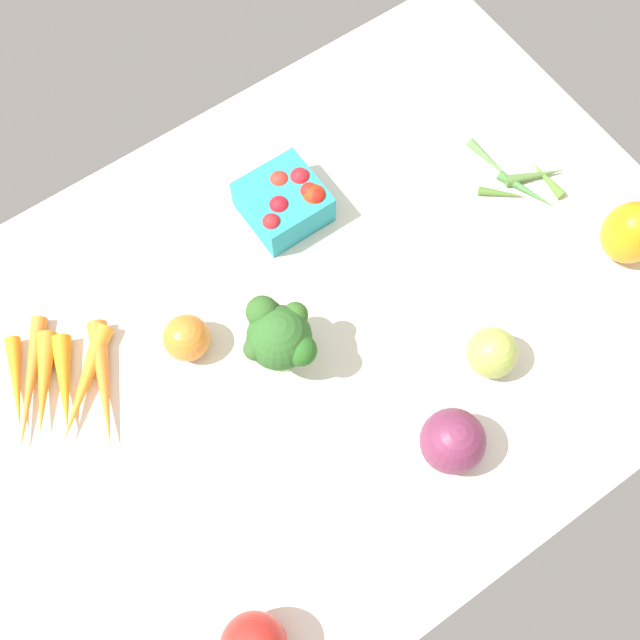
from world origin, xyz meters
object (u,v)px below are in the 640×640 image
object	(u,v)px
heirloom_tomato_green	(492,353)
berry_basket	(286,201)
okra_pile	(524,179)
bell_pepper_orange	(631,233)
broccoli_head	(279,336)
heirloom_tomato_orange	(187,338)
red_onion_near_basket	(453,441)
carrot_bunch	(63,384)

from	to	relation	value
heirloom_tomato_green	berry_basket	bearing A→B (deg)	104.79
okra_pile	bell_pepper_orange	distance (cm)	16.81
broccoli_head	bell_pepper_orange	size ratio (longest dim) A/B	1.16
heirloom_tomato_orange	okra_pile	bearing A→B (deg)	-6.22
red_onion_near_basket	broccoli_head	size ratio (longest dim) A/B	0.71
carrot_bunch	bell_pepper_orange	xyz separation A→B (cm)	(71.47, -25.88, 3.60)
okra_pile	heirloom_tomato_orange	xyz separation A→B (cm)	(-51.96, 5.66, 2.30)
heirloom_tomato_green	bell_pepper_orange	xyz separation A→B (cm)	(25.20, 2.29, 1.59)
heirloom_tomato_green	broccoli_head	bearing A→B (deg)	143.55
carrot_bunch	heirloom_tomato_green	world-z (taller)	heirloom_tomato_green
heirloom_tomato_orange	heirloom_tomato_green	bearing A→B (deg)	-38.08
okra_pile	heirloom_tomato_orange	size ratio (longest dim) A/B	2.60
red_onion_near_basket	bell_pepper_orange	distance (cm)	37.55
broccoli_head	carrot_bunch	world-z (taller)	broccoli_head
carrot_bunch	heirloom_tomato_orange	world-z (taller)	heirloom_tomato_orange
broccoli_head	heirloom_tomato_green	world-z (taller)	broccoli_head
carrot_bunch	heirloom_tomato_green	size ratio (longest dim) A/B	3.32
broccoli_head	red_onion_near_basket	bearing A→B (deg)	-65.43
okra_pile	heirloom_tomato_orange	distance (cm)	52.32
broccoli_head	heirloom_tomato_orange	xyz separation A→B (cm)	(-8.98, 8.00, -4.09)
broccoli_head	heirloom_tomato_orange	world-z (taller)	broccoli_head
broccoli_head	okra_pile	bearing A→B (deg)	3.12
broccoli_head	okra_pile	world-z (taller)	broccoli_head
red_onion_near_basket	bell_pepper_orange	world-z (taller)	bell_pepper_orange
okra_pile	berry_basket	bearing A→B (deg)	153.54
carrot_bunch	heirloom_tomato_green	bearing A→B (deg)	-31.33
red_onion_near_basket	heirloom_tomato_green	distance (cm)	12.96
berry_basket	heirloom_tomato_green	world-z (taller)	same
red_onion_near_basket	okra_pile	distance (cm)	41.07
heirloom_tomato_green	heirloom_tomato_orange	distance (cm)	38.65
okra_pile	bell_pepper_orange	bearing A→B (deg)	-77.04
berry_basket	carrot_bunch	xyz separation A→B (cm)	(-37.50, -5.09, -1.89)
bell_pepper_orange	heirloom_tomato_orange	distance (cm)	59.67
red_onion_near_basket	carrot_bunch	world-z (taller)	red_onion_near_basket
bell_pepper_orange	heirloom_tomato_orange	world-z (taller)	bell_pepper_orange
broccoli_head	heirloom_tomato_orange	size ratio (longest dim) A/B	1.86
broccoli_head	carrot_bunch	distance (cm)	28.34
heirloom_tomato_green	heirloom_tomato_orange	size ratio (longest dim) A/B	1.08
okra_pile	berry_basket	world-z (taller)	berry_basket
heirloom_tomato_green	bell_pepper_orange	world-z (taller)	bell_pepper_orange
broccoli_head	okra_pile	xyz separation A→B (cm)	(42.98, 2.34, -6.38)
red_onion_near_basket	carrot_bunch	size ratio (longest dim) A/B	0.37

